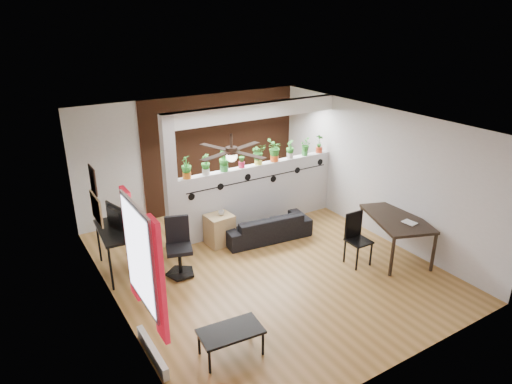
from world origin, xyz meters
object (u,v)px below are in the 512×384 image
object	(u,v)px
computer_desk	(117,233)
folding_chair	(356,234)
potted_plant_2	(224,159)
potted_plant_4	(258,154)
office_chair	(179,250)
coffee_table	(231,333)
potted_plant_5	(275,150)
potted_plant_1	(206,164)
potted_plant_8	(319,143)
cup	(221,213)
cube_shelf	(220,229)
dining_table	(397,221)
potted_plant_0	(186,166)
ceiling_fan	(232,153)
potted_plant_3	(242,158)
potted_plant_6	(290,149)
potted_plant_7	(305,146)
sofa	(266,227)

from	to	relation	value
computer_desk	folding_chair	xyz separation A→B (m)	(3.69, -1.92, -0.17)
potted_plant_2	potted_plant_4	xyz separation A→B (m)	(0.79, 0.00, -0.01)
office_chair	coffee_table	distance (m)	2.25
potted_plant_5	coffee_table	world-z (taller)	potted_plant_5
potted_plant_1	potted_plant_5	distance (m)	1.58
potted_plant_8	cup	distance (m)	2.81
cube_shelf	dining_table	xyz separation A→B (m)	(2.56, -2.11, 0.39)
potted_plant_0	ceiling_fan	bearing A→B (deg)	-90.64
potted_plant_1	potted_plant_3	distance (m)	0.79
potted_plant_0	potted_plant_8	size ratio (longest dim) A/B	1.09
potted_plant_6	office_chair	xyz separation A→B (m)	(-2.99, -0.96, -1.11)
potted_plant_7	potted_plant_0	bearing A→B (deg)	180.00
potted_plant_1	potted_plant_7	distance (m)	2.37
potted_plant_2	potted_plant_8	xyz separation A→B (m)	(2.37, -0.00, -0.02)
potted_plant_4	office_chair	size ratio (longest dim) A/B	0.42
potted_plant_1	computer_desk	bearing A→B (deg)	-169.67
cup	folding_chair	size ratio (longest dim) A/B	0.12
potted_plant_3	potted_plant_1	bearing A→B (deg)	180.00
potted_plant_0	cube_shelf	xyz separation A→B (m)	(0.47, -0.34, -1.29)
sofa	potted_plant_4	bearing A→B (deg)	-101.37
ceiling_fan	folding_chair	xyz separation A→B (m)	(2.24, -0.46, -1.75)
potted_plant_5	cube_shelf	world-z (taller)	potted_plant_5
potted_plant_4	potted_plant_8	size ratio (longest dim) A/B	1.05
potted_plant_8	coffee_table	size ratio (longest dim) A/B	0.47
folding_chair	ceiling_fan	bearing A→B (deg)	168.51
potted_plant_8	dining_table	size ratio (longest dim) A/B	0.25
potted_plant_8	sofa	size ratio (longest dim) A/B	0.25
potted_plant_0	potted_plant_5	distance (m)	1.98
cube_shelf	potted_plant_4	bearing A→B (deg)	13.27
potted_plant_5	coffee_table	size ratio (longest dim) A/B	0.54
ceiling_fan	potted_plant_7	distance (m)	3.40
cube_shelf	sofa	bearing A→B (deg)	-20.90
potted_plant_2	dining_table	world-z (taller)	potted_plant_2
potted_plant_5	cup	bearing A→B (deg)	-166.81
potted_plant_5	potted_plant_6	distance (m)	0.40
potted_plant_5	cup	size ratio (longest dim) A/B	4.11
potted_plant_1	potted_plant_3	bearing A→B (deg)	0.00
potted_plant_0	coffee_table	xyz separation A→B (m)	(-0.85, -3.19, -1.24)
office_chair	potted_plant_2	bearing A→B (deg)	34.12
dining_table	coffee_table	world-z (taller)	dining_table
potted_plant_7	folding_chair	bearing A→B (deg)	-103.55
computer_desk	dining_table	world-z (taller)	computer_desk
potted_plant_2	office_chair	size ratio (longest dim) A/B	0.44
folding_chair	potted_plant_2	bearing A→B (deg)	122.40
ceiling_fan	potted_plant_1	distance (m)	1.99
potted_plant_4	potted_plant_5	size ratio (longest dim) A/B	0.92
potted_plant_2	potted_plant_8	size ratio (longest dim) A/B	1.08
potted_plant_4	potted_plant_2	bearing A→B (deg)	180.00
cup	potted_plant_5	bearing A→B (deg)	13.19
cup	dining_table	world-z (taller)	dining_table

